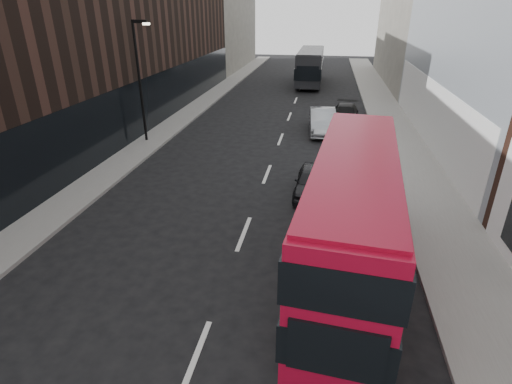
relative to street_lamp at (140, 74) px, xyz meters
The scene contains 10 objects.
sidewalk_right 17.69m from the street_lamp, 24.00° to the left, with size 3.00×80.00×0.15m, color slate.
sidewalk_left 8.12m from the street_lamp, 88.20° to the left, with size 2.00×80.00×0.15m, color slate.
building_left_mid 12.76m from the street_lamp, 105.29° to the left, with size 5.00×24.00×14.00m, color black.
building_left_far 34.24m from the street_lamp, 95.51° to the left, with size 5.00×20.00×13.00m, color #66625A.
street_lamp is the anchor object (origin of this frame).
red_bus 16.96m from the street_lamp, 44.99° to the right, with size 3.30×10.18×4.05m.
grey_bus 24.73m from the street_lamp, 68.52° to the left, with size 2.65×11.20×3.61m.
car_a 12.66m from the street_lamp, 29.59° to the right, with size 1.48×3.68×1.25m, color black.
car_b 12.03m from the street_lamp, 20.50° to the left, with size 1.67×4.80×1.58m, color #989CA0.
car_c 14.48m from the street_lamp, 28.26° to the left, with size 1.86×4.57×1.33m, color black.
Camera 1 is at (2.68, -4.76, 7.80)m, focal length 28.00 mm.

